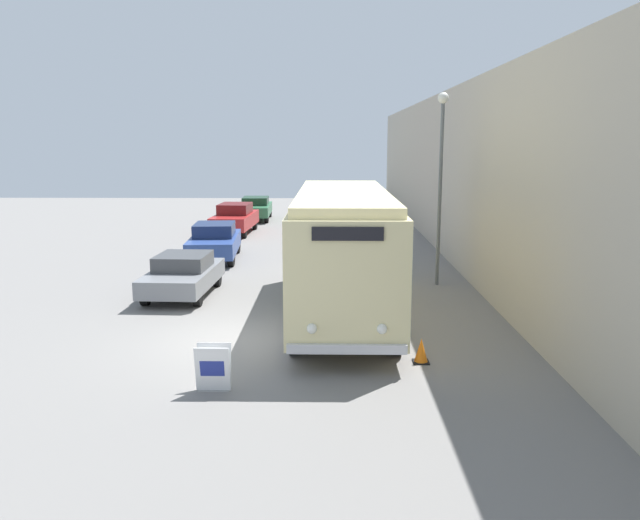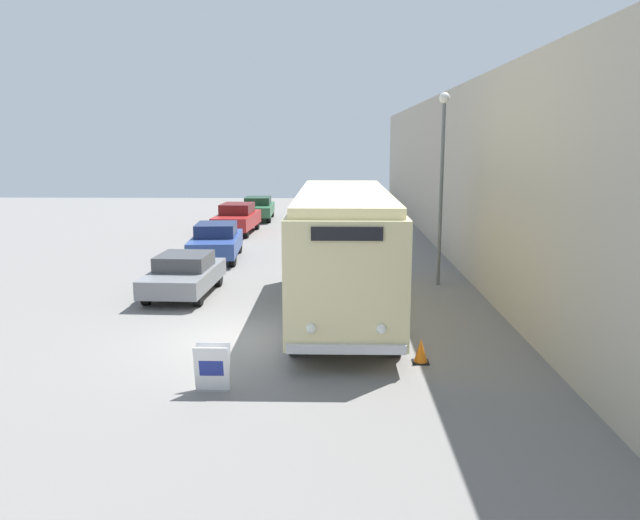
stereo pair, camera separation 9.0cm
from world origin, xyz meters
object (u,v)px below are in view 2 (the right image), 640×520
object	(u,v)px
parked_car_distant	(258,208)
streetlamp	(442,162)
parked_car_mid	(216,241)
parked_car_far	(237,218)
vintage_bus	(343,246)
parked_car_near	(184,274)
sign_board	(212,368)
traffic_cone	(421,351)

from	to	relation	value
parked_car_distant	streetlamp	bearing A→B (deg)	-67.05
parked_car_mid	parked_car_far	size ratio (longest dim) A/B	0.96
vintage_bus	parked_car_near	distance (m)	5.63
sign_board	streetlamp	world-z (taller)	streetlamp
vintage_bus	parked_car_distant	world-z (taller)	vintage_bus
vintage_bus	parked_car_far	xyz separation A→B (m)	(-5.49, 15.90, -1.14)
streetlamp	parked_car_far	world-z (taller)	streetlamp
vintage_bus	streetlamp	distance (m)	5.48
sign_board	traffic_cone	distance (m)	4.64
parked_car_far	vintage_bus	bearing A→B (deg)	-68.27
vintage_bus	sign_board	bearing A→B (deg)	-114.92
vintage_bus	parked_car_mid	distance (m)	9.84
streetlamp	parked_car_far	bearing A→B (deg)	125.99
streetlamp	traffic_cone	bearing A→B (deg)	-101.93
streetlamp	parked_car_mid	world-z (taller)	streetlamp
parked_car_near	parked_car_mid	bearing A→B (deg)	93.50
parked_car_distant	traffic_cone	size ratio (longest dim) A/B	8.13
parked_car_near	parked_car_mid	world-z (taller)	parked_car_mid
sign_board	traffic_cone	size ratio (longest dim) A/B	1.68
streetlamp	parked_car_mid	bearing A→B (deg)	152.05
vintage_bus	parked_car_near	bearing A→B (deg)	157.34
vintage_bus	streetlamp	size ratio (longest dim) A/B	1.53
parked_car_near	traffic_cone	bearing A→B (deg)	-40.09
parked_car_far	sign_board	bearing A→B (deg)	-79.82
sign_board	parked_car_mid	xyz separation A→B (m)	(-2.54, 13.97, 0.32)
parked_car_near	traffic_cone	distance (m)	9.13
parked_car_distant	parked_car_mid	bearing A→B (deg)	-92.39
parked_car_near	parked_car_far	size ratio (longest dim) A/B	0.87
traffic_cone	parked_car_mid	bearing A→B (deg)	119.15
parked_car_far	traffic_cone	bearing A→B (deg)	-67.55
parked_car_near	parked_car_mid	distance (m)	6.17
sign_board	parked_car_distant	bearing A→B (deg)	95.07
streetlamp	parked_car_mid	xyz separation A→B (m)	(-8.51, 4.52, -3.40)
parked_car_distant	sign_board	bearing A→B (deg)	-86.92
parked_car_near	traffic_cone	size ratio (longest dim) A/B	7.44
parked_car_near	parked_car_far	xyz separation A→B (m)	(-0.44, 13.79, 0.14)
parked_car_near	traffic_cone	xyz separation A→B (m)	(6.74, -6.15, -0.41)
parked_car_mid	parked_car_distant	bearing A→B (deg)	85.52
parked_car_mid	parked_car_far	bearing A→B (deg)	88.21
streetlamp	parked_car_mid	size ratio (longest dim) A/B	1.41
streetlamp	parked_car_near	size ratio (longest dim) A/B	1.56
streetlamp	parked_car_distant	world-z (taller)	streetlamp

